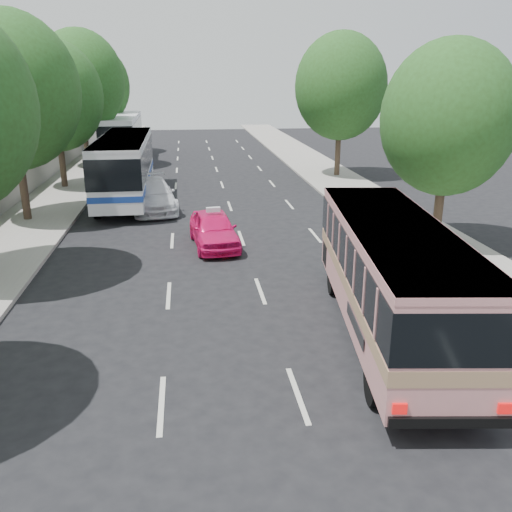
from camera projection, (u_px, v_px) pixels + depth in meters
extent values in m
plane|color=black|center=(242.00, 353.00, 13.41)|extent=(120.00, 120.00, 0.00)
cube|color=#9E998E|center=(60.00, 194.00, 31.19)|extent=(4.00, 90.00, 0.15)
cube|color=#9E998E|center=(346.00, 187.00, 33.24)|extent=(4.00, 90.00, 0.12)
cube|color=#9E998E|center=(25.00, 181.00, 30.71)|extent=(0.30, 90.00, 1.50)
cylinder|color=#38281E|center=(23.00, 182.00, 24.94)|extent=(0.36, 0.36, 3.80)
ellipsoid|color=#254A1A|center=(11.00, 91.00, 23.68)|extent=(6.00, 6.00, 6.90)
sphere|color=#254A1A|center=(14.00, 62.00, 23.07)|extent=(3.90, 3.90, 3.90)
cylinder|color=#38281E|center=(62.00, 160.00, 32.53)|extent=(0.36, 0.36, 3.50)
ellipsoid|color=#254A1A|center=(55.00, 96.00, 31.37)|extent=(5.52, 5.52, 6.35)
sphere|color=#254A1A|center=(59.00, 76.00, 30.79)|extent=(3.59, 3.59, 3.59)
cylinder|color=#38281E|center=(86.00, 141.00, 40.00)|extent=(0.36, 0.36, 3.99)
ellipsoid|color=#254A1A|center=(80.00, 81.00, 38.67)|extent=(6.30, 6.30, 7.24)
sphere|color=#254A1A|center=(83.00, 62.00, 38.04)|extent=(4.09, 4.09, 4.09)
cylinder|color=#38281E|center=(99.00, 132.00, 47.54)|extent=(0.36, 0.36, 3.72)
ellipsoid|color=#254A1A|center=(95.00, 85.00, 46.31)|extent=(5.88, 5.88, 6.76)
sphere|color=#254A1A|center=(98.00, 71.00, 45.70)|extent=(3.82, 3.82, 3.82)
cylinder|color=#38281E|center=(439.00, 206.00, 21.48)|extent=(0.36, 0.36, 3.23)
ellipsoid|color=#254A1A|center=(448.00, 118.00, 20.41)|extent=(5.10, 5.10, 5.87)
sphere|color=#254A1A|center=(466.00, 90.00, 19.85)|extent=(3.32, 3.31, 3.31)
cylinder|color=#38281E|center=(338.00, 148.00, 36.49)|extent=(0.36, 0.36, 3.80)
ellipsoid|color=#254A1A|center=(341.00, 86.00, 35.23)|extent=(6.00, 6.00, 6.90)
sphere|color=#254A1A|center=(349.00, 67.00, 34.62)|extent=(3.90, 3.90, 3.90)
cube|color=tan|center=(392.00, 272.00, 13.86)|extent=(3.50, 9.64, 2.53)
cube|color=#9E7A59|center=(391.00, 283.00, 13.95)|extent=(3.54, 9.67, 0.33)
cube|color=black|center=(393.00, 255.00, 13.72)|extent=(3.55, 9.68, 1.04)
cube|color=tan|center=(395.00, 227.00, 13.49)|extent=(3.52, 9.67, 0.15)
cylinder|color=black|center=(334.00, 279.00, 16.94)|extent=(0.40, 1.01, 0.98)
cylinder|color=black|center=(399.00, 279.00, 16.95)|extent=(0.40, 1.01, 0.98)
cylinder|color=black|center=(375.00, 382.00, 11.21)|extent=(0.40, 1.01, 0.98)
cylinder|color=black|center=(474.00, 382.00, 11.22)|extent=(0.40, 1.01, 0.98)
imported|color=#EC1467|center=(214.00, 229.00, 21.66)|extent=(2.09, 4.32, 1.42)
imported|color=silver|center=(152.00, 195.00, 27.58)|extent=(2.90, 5.61, 1.55)
cube|color=silver|center=(125.00, 164.00, 29.40)|extent=(2.59, 11.51, 2.92)
cube|color=black|center=(124.00, 158.00, 29.29)|extent=(2.64, 11.54, 1.43)
cube|color=navy|center=(126.00, 178.00, 29.64)|extent=(2.63, 11.53, 0.29)
cube|color=silver|center=(123.00, 138.00, 28.96)|extent=(2.61, 11.53, 0.13)
cylinder|color=black|center=(114.00, 179.00, 33.13)|extent=(0.32, 1.06, 1.05)
cylinder|color=black|center=(150.00, 178.00, 33.42)|extent=(0.32, 1.06, 1.05)
cylinder|color=black|center=(97.00, 208.00, 25.94)|extent=(0.32, 1.06, 1.05)
cylinder|color=black|center=(143.00, 206.00, 26.23)|extent=(0.32, 1.06, 1.05)
cube|color=white|center=(122.00, 134.00, 44.30)|extent=(2.75, 11.83, 2.99)
cube|color=black|center=(122.00, 129.00, 44.19)|extent=(2.80, 11.86, 1.47)
cube|color=navy|center=(123.00, 143.00, 44.54)|extent=(2.79, 11.85, 0.29)
cube|color=white|center=(121.00, 116.00, 43.85)|extent=(2.77, 11.85, 0.14)
cylinder|color=black|center=(115.00, 147.00, 48.12)|extent=(0.34, 1.09, 1.08)
cylinder|color=black|center=(140.00, 147.00, 48.43)|extent=(0.34, 1.09, 1.08)
cylinder|color=black|center=(104.00, 160.00, 40.75)|extent=(0.34, 1.09, 1.08)
cylinder|color=black|center=(134.00, 159.00, 41.06)|extent=(0.34, 1.09, 1.08)
cube|color=silver|center=(213.00, 210.00, 21.40)|extent=(0.57, 0.23, 0.18)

